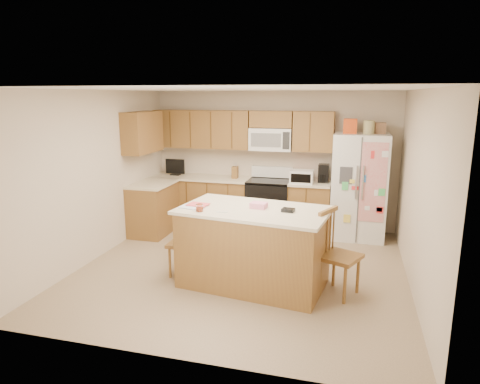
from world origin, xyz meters
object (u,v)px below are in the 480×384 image
(refrigerator, at_px, (359,185))
(windsor_chair_left, at_px, (186,243))
(windsor_chair_back, at_px, (265,236))
(windsor_chair_right, at_px, (338,256))
(island, at_px, (254,247))
(stove, at_px, (269,204))

(refrigerator, relative_size, windsor_chair_left, 2.10)
(windsor_chair_left, bearing_deg, windsor_chair_back, 32.59)
(refrigerator, height_order, windsor_chair_right, refrigerator)
(refrigerator, xyz_separation_m, windsor_chair_left, (-2.26, -2.27, -0.46))
(windsor_chair_left, distance_m, windsor_chair_back, 1.15)
(island, height_order, windsor_chair_right, island)
(island, distance_m, windsor_chair_back, 0.68)
(refrigerator, distance_m, windsor_chair_left, 3.24)
(stove, bearing_deg, windsor_chair_left, -106.50)
(island, xyz_separation_m, windsor_chair_back, (0.01, 0.68, -0.08))
(refrigerator, height_order, island, refrigerator)
(stove, height_order, windsor_chair_left, stove)
(refrigerator, xyz_separation_m, windsor_chair_back, (-1.29, -1.65, -0.49))
(stove, relative_size, windsor_chair_back, 1.24)
(island, xyz_separation_m, windsor_chair_right, (1.07, -0.02, -0.01))
(refrigerator, bearing_deg, stove, 177.70)
(island, distance_m, windsor_chair_right, 1.07)
(windsor_chair_left, bearing_deg, stove, 73.50)
(refrigerator, relative_size, windsor_chair_right, 1.91)
(refrigerator, relative_size, island, 1.02)
(refrigerator, height_order, windsor_chair_back, refrigerator)
(island, bearing_deg, windsor_chair_back, 89.23)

